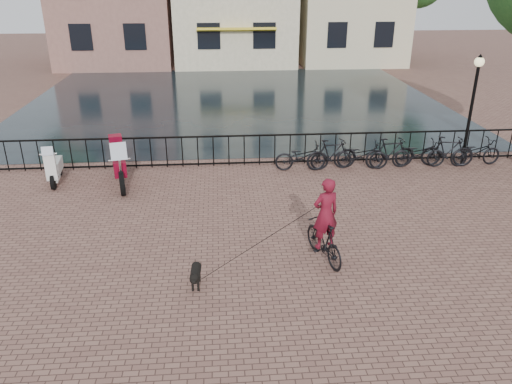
{
  "coord_description": "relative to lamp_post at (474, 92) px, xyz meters",
  "views": [
    {
      "loc": [
        -0.8,
        -7.36,
        5.73
      ],
      "look_at": [
        0.0,
        3.0,
        1.2
      ],
      "focal_mm": 35.0,
      "sensor_mm": 36.0,
      "label": 1
    }
  ],
  "objects": [
    {
      "name": "ground",
      "position": [
        -7.2,
        -7.6,
        -2.38
      ],
      "size": [
        100.0,
        100.0,
        0.0
      ],
      "primitive_type": "plane",
      "color": "brown",
      "rests_on": "ground"
    },
    {
      "name": "canal_water",
      "position": [
        -7.2,
        9.7,
        -2.38
      ],
      "size": [
        20.0,
        20.0,
        0.0
      ],
      "primitive_type": "plane",
      "color": "black",
      "rests_on": "ground"
    },
    {
      "name": "railing",
      "position": [
        -7.2,
        0.4,
        -1.87
      ],
      "size": [
        20.0,
        0.05,
        1.02
      ],
      "color": "black",
      "rests_on": "ground"
    },
    {
      "name": "lamp_post",
      "position": [
        0.0,
        0.0,
        0.0
      ],
      "size": [
        0.3,
        0.3,
        3.45
      ],
      "color": "black",
      "rests_on": "ground"
    },
    {
      "name": "cyclist",
      "position": [
        -5.81,
        -5.65,
        -1.53
      ],
      "size": [
        0.91,
        1.7,
        2.23
      ],
      "rotation": [
        0.0,
        0.0,
        3.43
      ],
      "color": "black",
      "rests_on": "ground"
    },
    {
      "name": "dog",
      "position": [
        -8.55,
        -6.48,
        -2.13
      ],
      "size": [
        0.27,
        0.74,
        0.5
      ],
      "rotation": [
        0.0,
        0.0,
        -0.04
      ],
      "color": "black",
      "rests_on": "ground"
    },
    {
      "name": "motorcycle",
      "position": [
        -10.97,
        -0.93,
        -1.57
      ],
      "size": [
        1.05,
        2.32,
        1.62
      ],
      "rotation": [
        0.0,
        0.0,
        0.24
      ],
      "color": "maroon",
      "rests_on": "ground"
    },
    {
      "name": "scooter",
      "position": [
        -12.91,
        -0.62,
        -1.7
      ],
      "size": [
        0.59,
        1.49,
        1.35
      ],
      "rotation": [
        0.0,
        0.0,
        0.13
      ],
      "color": "white",
      "rests_on": "ground"
    },
    {
      "name": "parked_bike_0",
      "position": [
        -5.4,
        -0.2,
        -1.93
      ],
      "size": [
        1.72,
        0.62,
        0.9
      ],
      "primitive_type": "imported",
      "rotation": [
        0.0,
        0.0,
        1.56
      ],
      "color": "black",
      "rests_on": "ground"
    },
    {
      "name": "parked_bike_1",
      "position": [
        -4.45,
        -0.2,
        -1.88
      ],
      "size": [
        1.72,
        0.73,
        1.0
      ],
      "primitive_type": "imported",
      "rotation": [
        0.0,
        0.0,
        1.73
      ],
      "color": "black",
      "rests_on": "ground"
    },
    {
      "name": "parked_bike_2",
      "position": [
        -3.5,
        -0.2,
        -1.93
      ],
      "size": [
        1.78,
        0.82,
        0.9
      ],
      "primitive_type": "imported",
      "rotation": [
        0.0,
        0.0,
        1.44
      ],
      "color": "black",
      "rests_on": "ground"
    },
    {
      "name": "parked_bike_3",
      "position": [
        -2.55,
        -0.2,
        -1.88
      ],
      "size": [
        1.71,
        0.68,
        1.0
      ],
      "primitive_type": "imported",
      "rotation": [
        0.0,
        0.0,
        1.7
      ],
      "color": "black",
      "rests_on": "ground"
    },
    {
      "name": "parked_bike_4",
      "position": [
        -1.6,
        -0.2,
        -1.93
      ],
      "size": [
        1.74,
        0.67,
        0.9
      ],
      "primitive_type": "imported",
      "rotation": [
        0.0,
        0.0,
        1.53
      ],
      "color": "black",
      "rests_on": "ground"
    },
    {
      "name": "parked_bike_5",
      "position": [
        -0.65,
        -0.2,
        -1.88
      ],
      "size": [
        1.71,
        0.71,
        1.0
      ],
      "primitive_type": "imported",
      "rotation": [
        0.0,
        0.0,
        1.42
      ],
      "color": "black",
      "rests_on": "ground"
    },
    {
      "name": "parked_bike_6",
      "position": [
        0.3,
        -0.2,
        -1.93
      ],
      "size": [
        1.76,
        0.75,
        0.9
      ],
      "primitive_type": "imported",
      "rotation": [
        0.0,
        0.0,
        1.66
      ],
      "color": "black",
      "rests_on": "ground"
    }
  ]
}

